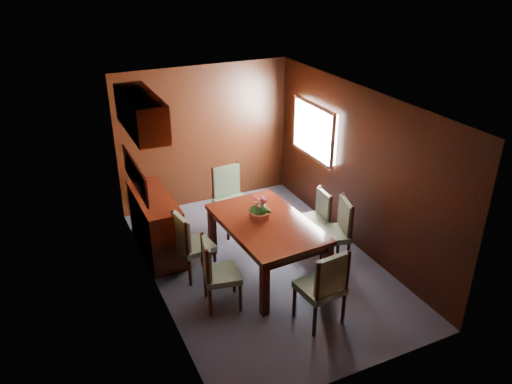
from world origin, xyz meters
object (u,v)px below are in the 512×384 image
chair_head (325,284)px  chair_left_near (216,269)px  chair_right_near (337,228)px  flower_centerpiece (260,208)px  dining_table (266,229)px  sideboard (156,224)px

chair_head → chair_left_near: bearing=133.3°
chair_right_near → chair_head: 1.36m
chair_head → flower_centerpiece: bearing=90.7°
dining_table → chair_right_near: bearing=-14.4°
sideboard → chair_left_near: size_ratio=1.47×
sideboard → chair_head: bearing=-60.9°
chair_right_near → flower_centerpiece: flower_centerpiece is taller
chair_right_near → dining_table: bearing=94.1°
chair_right_near → chair_head: (-0.87, -1.05, 0.02)m
sideboard → chair_right_near: chair_right_near is taller
dining_table → flower_centerpiece: flower_centerpiece is taller
flower_centerpiece → chair_left_near: bearing=-147.9°
chair_right_near → flower_centerpiece: size_ratio=3.30×
chair_left_near → chair_head: (1.01, -0.87, 0.04)m
sideboard → flower_centerpiece: size_ratio=4.68×
dining_table → flower_centerpiece: 0.30m
dining_table → flower_centerpiece: (-0.03, 0.15, 0.26)m
sideboard → dining_table: sideboard is taller
sideboard → flower_centerpiece: 1.64m
chair_left_near → chair_head: size_ratio=0.93×
dining_table → chair_right_near: chair_right_near is taller
chair_left_near → dining_table: bearing=125.1°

